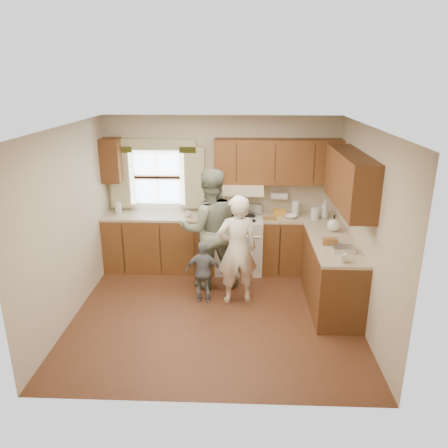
{
  "coord_description": "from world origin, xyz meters",
  "views": [
    {
      "loc": [
        0.33,
        -5.27,
        3.08
      ],
      "look_at": [
        0.1,
        0.4,
        1.15
      ],
      "focal_mm": 35.0,
      "sensor_mm": 36.0,
      "label": 1
    }
  ],
  "objects_px": {
    "stove": "(239,243)",
    "woman_left": "(237,250)",
    "woman_right": "(210,229)",
    "child": "(204,272)"
  },
  "relations": [
    {
      "from": "stove",
      "to": "woman_right",
      "type": "height_order",
      "value": "woman_right"
    },
    {
      "from": "stove",
      "to": "woman_left",
      "type": "xyz_separation_m",
      "value": [
        -0.02,
        -1.09,
        0.32
      ]
    },
    {
      "from": "woman_right",
      "to": "child",
      "type": "height_order",
      "value": "woman_right"
    },
    {
      "from": "stove",
      "to": "woman_left",
      "type": "distance_m",
      "value": 1.13
    },
    {
      "from": "woman_left",
      "to": "child",
      "type": "bearing_deg",
      "value": -10.67
    },
    {
      "from": "stove",
      "to": "woman_right",
      "type": "distance_m",
      "value": 0.86
    },
    {
      "from": "woman_right",
      "to": "woman_left",
      "type": "bearing_deg",
      "value": 118.43
    },
    {
      "from": "stove",
      "to": "child",
      "type": "relative_size",
      "value": 1.18
    },
    {
      "from": "woman_left",
      "to": "woman_right",
      "type": "bearing_deg",
      "value": -63.39
    },
    {
      "from": "woman_left",
      "to": "child",
      "type": "xyz_separation_m",
      "value": [
        -0.47,
        -0.02,
        -0.34
      ]
    }
  ]
}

